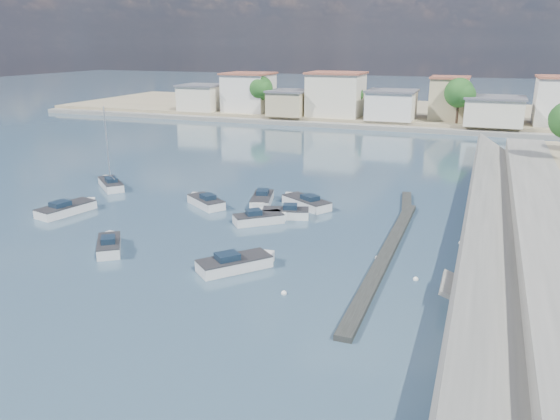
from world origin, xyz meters
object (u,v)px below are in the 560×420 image
object	(u,v)px
motorboat_c	(305,202)
motorboat_f	(205,202)
motorboat_b	(261,219)
sailboat	(110,184)
motorboat_a	(109,245)
motorboat_h	(238,263)
motorboat_e	(69,209)
motorboat_g	(262,201)
motorboat_d	(283,214)

from	to	relation	value
motorboat_c	motorboat_f	bearing A→B (deg)	-160.64
motorboat_b	motorboat_c	bearing A→B (deg)	72.56
motorboat_b	sailboat	distance (m)	20.88
motorboat_a	motorboat_h	distance (m)	10.72
motorboat_e	motorboat_f	bearing A→B (deg)	31.36
motorboat_g	motorboat_h	bearing A→B (deg)	-73.53
motorboat_d	motorboat_g	world-z (taller)	same
motorboat_d	motorboat_e	bearing A→B (deg)	-163.66
motorboat_f	motorboat_h	xyz separation A→B (m)	(9.54, -12.93, 0.00)
motorboat_a	motorboat_h	size ratio (longest dim) A/B	0.84
motorboat_b	motorboat_h	bearing A→B (deg)	-76.58
motorboat_f	sailboat	world-z (taller)	sailboat
motorboat_a	motorboat_d	xyz separation A→B (m)	(9.63, 12.20, -0.00)
motorboat_b	motorboat_d	distance (m)	2.46
motorboat_c	motorboat_e	bearing A→B (deg)	-153.86
motorboat_e	motorboat_g	bearing A→B (deg)	29.32
motorboat_e	sailboat	bearing A→B (deg)	103.77
sailboat	motorboat_g	bearing A→B (deg)	-0.56
motorboat_g	motorboat_d	bearing A→B (deg)	-43.45
motorboat_d	motorboat_g	distance (m)	4.70
motorboat_a	motorboat_g	size ratio (longest dim) A/B	0.80
motorboat_f	motorboat_e	bearing A→B (deg)	-148.64
sailboat	motorboat_f	bearing A→B (deg)	-10.89
motorboat_a	motorboat_e	world-z (taller)	same
motorboat_d	motorboat_e	xyz separation A→B (m)	(-19.19, -5.62, 0.00)
motorboat_b	motorboat_c	world-z (taller)	same
motorboat_g	motorboat_h	size ratio (longest dim) A/B	1.04
motorboat_g	motorboat_c	bearing A→B (deg)	12.32
motorboat_h	motorboat_g	bearing A→B (deg)	106.47
motorboat_d	motorboat_g	xyz separation A→B (m)	(-3.42, 3.24, 0.00)
motorboat_c	motorboat_d	bearing A→B (deg)	-99.52
motorboat_b	motorboat_g	size ratio (longest dim) A/B	0.81
motorboat_c	motorboat_g	bearing A→B (deg)	-167.68
motorboat_e	motorboat_g	xyz separation A→B (m)	(15.77, 8.86, 0.00)
motorboat_d	motorboat_f	xyz separation A→B (m)	(-8.45, 0.92, 0.00)
motorboat_e	sailboat	xyz separation A→B (m)	(-2.21, 9.04, 0.04)
motorboat_e	motorboat_d	bearing A→B (deg)	16.34
motorboat_c	motorboat_g	world-z (taller)	same
motorboat_d	motorboat_e	distance (m)	19.99
motorboat_g	motorboat_b	bearing A→B (deg)	-68.13
motorboat_d	sailboat	world-z (taller)	sailboat
motorboat_a	motorboat_g	bearing A→B (deg)	68.08
motorboat_c	motorboat_e	distance (m)	22.14
motorboat_e	motorboat_a	bearing A→B (deg)	-34.54
motorboat_c	motorboat_h	xyz separation A→B (m)	(0.40, -16.14, -0.00)
motorboat_g	sailboat	bearing A→B (deg)	179.44
motorboat_a	sailboat	distance (m)	19.56
motorboat_c	sailboat	xyz separation A→B (m)	(-22.09, -0.72, 0.04)
motorboat_a	motorboat_c	distance (m)	19.32
sailboat	motorboat_a	bearing A→B (deg)	-52.99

